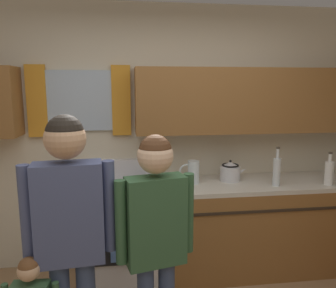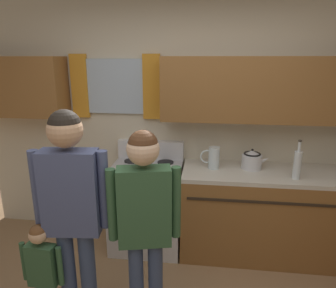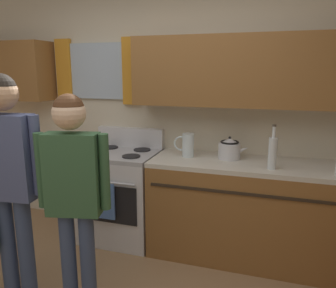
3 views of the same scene
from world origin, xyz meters
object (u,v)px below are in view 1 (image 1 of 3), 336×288
(stovetop_kettle, at_px, (230,171))
(adult_in_plaid, at_px, (156,230))
(bottle_tall_clear, at_px, (277,171))
(water_pitcher, at_px, (193,172))
(adult_holding_child, at_px, (70,224))
(stove_oven, at_px, (123,231))
(bottle_milk_white, at_px, (329,172))

(stovetop_kettle, xyz_separation_m, adult_in_plaid, (-0.85, -1.20, -0.02))
(bottle_tall_clear, distance_m, water_pitcher, 0.78)
(water_pitcher, relative_size, adult_holding_child, 0.13)
(bottle_tall_clear, relative_size, adult_holding_child, 0.22)
(stove_oven, relative_size, stovetop_kettle, 4.02)
(stove_oven, bearing_deg, water_pitcher, 2.28)
(stove_oven, height_order, stovetop_kettle, stovetop_kettle)
(water_pitcher, distance_m, adult_in_plaid, 1.25)
(water_pitcher, bearing_deg, adult_in_plaid, -111.90)
(stove_oven, height_order, bottle_tall_clear, bottle_tall_clear)
(stove_oven, relative_size, bottle_tall_clear, 3.00)
(bottle_tall_clear, bearing_deg, adult_in_plaid, -141.32)
(stove_oven, distance_m, water_pitcher, 0.87)
(stove_oven, xyz_separation_m, adult_in_plaid, (0.21, -1.13, 0.51))
(water_pitcher, xyz_separation_m, adult_in_plaid, (-0.47, -1.16, -0.04))
(water_pitcher, bearing_deg, adult_holding_child, -129.03)
(stovetop_kettle, bearing_deg, water_pitcher, -173.98)
(bottle_milk_white, distance_m, stovetop_kettle, 0.91)
(stovetop_kettle, height_order, water_pitcher, water_pitcher)
(bottle_milk_white, bearing_deg, stovetop_kettle, 163.68)
(stove_oven, xyz_separation_m, bottle_milk_white, (1.93, -0.19, 0.55))
(stovetop_kettle, bearing_deg, adult_holding_child, -137.69)
(bottle_milk_white, bearing_deg, adult_in_plaid, -151.31)
(stovetop_kettle, xyz_separation_m, water_pitcher, (-0.38, -0.04, 0.02))
(water_pitcher, height_order, adult_in_plaid, adult_in_plaid)
(bottle_milk_white, height_order, bottle_tall_clear, bottle_tall_clear)
(water_pitcher, bearing_deg, stove_oven, -177.72)
(stove_oven, distance_m, adult_in_plaid, 1.26)
(bottle_milk_white, height_order, adult_in_plaid, adult_in_plaid)
(bottle_milk_white, distance_m, adult_holding_child, 2.41)
(bottle_milk_white, relative_size, adult_holding_child, 0.19)
(bottle_tall_clear, bearing_deg, adult_holding_child, -149.73)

